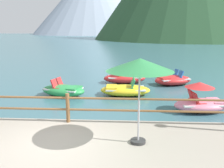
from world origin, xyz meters
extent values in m
plane|color=#3D6B75|center=(0.00, 40.00, 0.00)|extent=(200.00, 200.00, 0.00)
cylinder|color=brown|center=(0.00, 1.55, 0.88)|extent=(0.12, 0.12, 0.95)
cylinder|color=brown|center=(0.00, 1.55, 1.21)|extent=(23.80, 0.07, 0.07)
cylinder|color=brown|center=(0.00, 1.55, 0.83)|extent=(23.80, 0.07, 0.07)
cylinder|color=#B2B2B7|center=(2.18, 0.19, 1.40)|extent=(0.05, 0.05, 2.00)
cone|color=#338E4C|center=(2.18, 0.19, 2.48)|extent=(1.70, 1.70, 0.32)
cylinder|color=#333333|center=(2.18, 0.19, 0.44)|extent=(0.40, 0.40, 0.08)
ellipsoid|color=red|center=(1.72, 9.36, 0.29)|extent=(2.71, 1.47, 0.58)
cube|color=silver|center=(1.72, 9.36, 0.39)|extent=(2.12, 1.19, 0.06)
cube|color=orange|center=(1.55, 9.10, 0.46)|extent=(0.44, 0.44, 0.08)
cube|color=orange|center=(1.37, 9.08, 0.68)|extent=(0.25, 0.42, 0.43)
cube|color=orange|center=(1.50, 9.58, 0.46)|extent=(0.44, 0.44, 0.08)
cube|color=orange|center=(1.32, 9.56, 0.68)|extent=(0.25, 0.42, 0.43)
cube|color=red|center=(2.43, 9.44, 0.45)|extent=(0.66, 0.90, 0.12)
ellipsoid|color=red|center=(4.63, 9.03, 0.29)|extent=(2.61, 2.04, 0.57)
cube|color=silver|center=(4.63, 9.03, 0.39)|extent=(2.05, 1.64, 0.06)
cube|color=blue|center=(4.70, 9.34, 0.46)|extent=(0.51, 0.51, 0.08)
cube|color=blue|center=(4.87, 9.40, 0.68)|extent=(0.33, 0.45, 0.43)
cube|color=blue|center=(4.88, 8.83, 0.46)|extent=(0.51, 0.51, 0.08)
cube|color=blue|center=(5.05, 8.89, 0.68)|extent=(0.33, 0.45, 0.43)
cube|color=red|center=(4.03, 8.82, 0.45)|extent=(0.79, 1.06, 0.12)
ellipsoid|color=green|center=(-1.33, 6.15, 0.28)|extent=(2.53, 1.83, 0.55)
cube|color=silver|center=(-1.33, 6.15, 0.37)|extent=(1.99, 1.48, 0.06)
cube|color=red|center=(-1.56, 5.95, 0.44)|extent=(0.49, 0.49, 0.08)
cube|color=red|center=(-1.73, 6.00, 0.66)|extent=(0.31, 0.44, 0.43)
cube|color=red|center=(-1.42, 6.44, 0.44)|extent=(0.49, 0.49, 0.08)
cube|color=red|center=(-1.60, 6.49, 0.66)|extent=(0.31, 0.44, 0.43)
cube|color=green|center=(-0.72, 5.99, 0.43)|extent=(0.72, 0.99, 0.12)
ellipsoid|color=yellow|center=(1.80, 6.43, 0.26)|extent=(2.57, 1.47, 0.53)
cube|color=silver|center=(1.80, 6.43, 0.36)|extent=(2.01, 1.20, 0.06)
cube|color=#339956|center=(1.97, 6.72, 0.43)|extent=(0.42, 0.42, 0.08)
cube|color=#339956|center=(2.15, 6.72, 0.65)|extent=(0.22, 0.41, 0.43)
cube|color=#339956|center=(2.00, 6.17, 0.43)|extent=(0.42, 0.42, 0.08)
cube|color=#339956|center=(2.18, 6.18, 0.65)|extent=(0.22, 0.41, 0.43)
cube|color=yellow|center=(1.11, 6.40, 0.42)|extent=(0.59, 0.98, 0.12)
ellipsoid|color=pink|center=(4.91, 4.07, 0.27)|extent=(2.36, 1.51, 0.53)
cube|color=silver|center=(4.91, 4.07, 0.36)|extent=(1.85, 1.23, 0.06)
cube|color=red|center=(4.77, 3.80, 0.43)|extent=(0.45, 0.45, 0.08)
cube|color=red|center=(4.59, 3.78, 0.65)|extent=(0.26, 0.42, 0.43)
cube|color=red|center=(4.71, 4.29, 0.43)|extent=(0.45, 0.45, 0.08)
cube|color=red|center=(4.53, 4.27, 0.65)|extent=(0.26, 0.42, 0.43)
cube|color=pink|center=(5.51, 4.15, 0.42)|extent=(0.60, 0.92, 0.12)
cone|color=red|center=(4.80, 4.06, 1.13)|extent=(1.31, 1.31, 0.22)
cone|color=#284C2D|center=(8.17, 79.58, 11.62)|extent=(29.91, 29.91, 23.24)
cone|color=#93A3B7|center=(-16.56, 126.95, 16.63)|extent=(59.52, 59.52, 33.25)
camera|label=1|loc=(1.86, -6.02, 3.38)|focal=40.52mm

